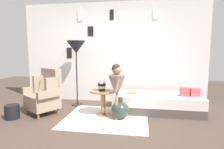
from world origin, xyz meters
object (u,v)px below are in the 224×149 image
at_px(demijohn_near, 120,110).
at_px(magazine_basket, 12,112).
at_px(vase_striped, 102,85).
at_px(person_child, 117,84).
at_px(armchair, 45,93).
at_px(daybed, 157,103).
at_px(book_on_daybed, 132,93).
at_px(floor_lamp, 76,49).
at_px(side_table, 103,98).

bearing_deg(demijohn_near, magazine_basket, -171.23).
xyz_separation_m(vase_striped, person_child, (0.33, -0.14, 0.06)).
bearing_deg(armchair, person_child, -4.73).
bearing_deg(demijohn_near, vase_striped, 164.08).
bearing_deg(vase_striped, daybed, 21.79).
bearing_deg(book_on_daybed, floor_lamp, 171.03).
height_order(armchair, person_child, person_child).
distance_m(floor_lamp, magazine_basket, 1.94).
bearing_deg(demijohn_near, person_child, -156.10).
relative_size(daybed, book_on_daybed, 8.67).
xyz_separation_m(person_child, book_on_daybed, (0.27, 0.61, -0.29)).
distance_m(person_child, magazine_basket, 2.17).
bearing_deg(book_on_daybed, vase_striped, -142.32).
bearing_deg(floor_lamp, magazine_basket, -130.66).
distance_m(armchair, daybed, 2.47).
height_order(side_table, person_child, person_child).
distance_m(side_table, floor_lamp, 1.44).
bearing_deg(floor_lamp, person_child, -36.56).
bearing_deg(side_table, book_on_daybed, 35.82).
distance_m(book_on_daybed, demijohn_near, 0.65).
xyz_separation_m(vase_striped, floor_lamp, (-0.78, 0.68, 0.75)).
bearing_deg(daybed, demijohn_near, -142.86).
bearing_deg(demijohn_near, floor_lamp, 145.97).
distance_m(demijohn_near, magazine_basket, 2.17).
distance_m(armchair, floor_lamp, 1.27).
height_order(demijohn_near, magazine_basket, demijohn_near).
distance_m(side_table, person_child, 0.49).
relative_size(armchair, daybed, 0.51).
bearing_deg(magazine_basket, side_table, 15.35).
bearing_deg(side_table, armchair, -177.72).
height_order(vase_striped, floor_lamp, floor_lamp).
bearing_deg(daybed, armchair, -168.97).
distance_m(vase_striped, book_on_daybed, 0.79).
xyz_separation_m(daybed, side_table, (-1.14, -0.42, 0.18)).
distance_m(side_table, demijohn_near, 0.46).
relative_size(side_table, floor_lamp, 0.34).
xyz_separation_m(vase_striped, demijohn_near, (0.39, -0.11, -0.46)).
xyz_separation_m(armchair, daybed, (2.41, 0.47, -0.24)).
bearing_deg(person_child, demijohn_near, 23.90).
relative_size(person_child, magazine_basket, 3.95).
bearing_deg(magazine_basket, demijohn_near, 8.77).
relative_size(daybed, vase_striped, 7.21).
distance_m(vase_striped, demijohn_near, 0.62).
bearing_deg(person_child, floor_lamp, 143.44).
xyz_separation_m(daybed, magazine_basket, (-2.90, -0.90, -0.06)).
relative_size(daybed, side_table, 3.48).
xyz_separation_m(armchair, floor_lamp, (0.48, 0.69, 0.96)).
bearing_deg(vase_striped, book_on_daybed, 37.68).
bearing_deg(book_on_daybed, demijohn_near, -109.66).
bearing_deg(person_child, daybed, 36.21).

